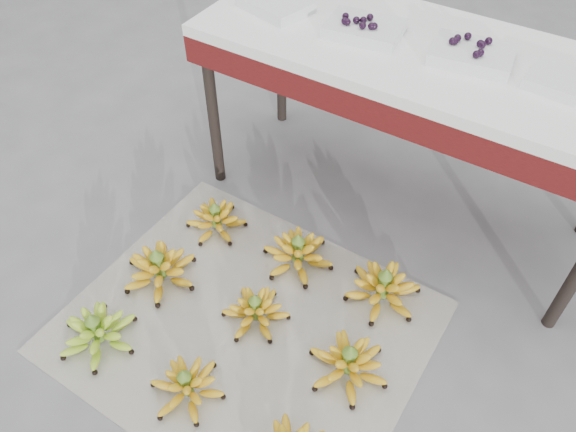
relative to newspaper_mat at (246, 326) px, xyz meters
The scene contains 15 objects.
ground 0.07m from the newspaper_mat, 38.59° to the right, with size 60.00×60.00×0.00m, color #5E5E60.
newspaper_mat is the anchor object (origin of this frame).
bunch_front_left 0.53m from the newspaper_mat, 141.35° to the right, with size 0.35×0.35×0.17m.
bunch_front_center 0.32m from the newspaper_mat, 92.44° to the right, with size 0.30×0.30×0.15m.
bunch_mid_left 0.41m from the newspaper_mat, behind, with size 0.37×0.37×0.18m.
bunch_mid_center 0.07m from the newspaper_mat, 72.72° to the left, with size 0.27×0.27×0.15m.
bunch_mid_right 0.41m from the newspaper_mat, ahead, with size 0.28×0.28×0.17m.
bunch_back_left 0.51m from the newspaper_mat, 138.58° to the left, with size 0.31×0.31×0.15m.
bunch_back_center 0.36m from the newspaper_mat, 88.70° to the left, with size 0.28×0.28×0.17m.
bunch_back_right 0.53m from the newspaper_mat, 45.78° to the left, with size 0.38×0.38×0.18m.
vendor_table 1.13m from the newspaper_mat, 77.77° to the left, with size 1.61×0.65×0.78m.
tray_far_left 1.22m from the newspaper_mat, 115.05° to the left, with size 0.29×0.24×0.04m.
tray_left 1.16m from the newspaper_mat, 91.39° to the left, with size 0.29×0.22×0.07m.
tray_right 1.24m from the newspaper_mat, 67.50° to the left, with size 0.29×0.23×0.07m.
tray_far_right 1.35m from the newspaper_mat, 52.37° to the left, with size 0.24×0.18×0.04m.
Camera 1 is at (0.67, -0.83, 1.79)m, focal length 35.00 mm.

